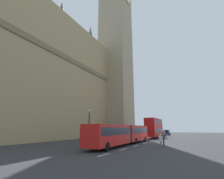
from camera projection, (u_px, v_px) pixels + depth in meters
name	position (u px, v px, depth m)	size (l,w,h in m)	color
ground_plane	(149.00, 142.00, 29.39)	(160.00, 160.00, 0.00)	#333335
lane_centre_marking	(149.00, 142.00, 29.22)	(34.40, 0.16, 0.01)	silver
clock_tower	(116.00, 23.00, 63.24)	(11.28, 11.28, 80.93)	tan
articulated_bus	(123.00, 133.00, 24.66)	(17.92, 2.54, 2.90)	red
double_decker_bus	(154.00, 127.00, 42.50)	(10.19, 2.54, 4.90)	red
sedan_lead	(162.00, 133.00, 50.77)	(4.40, 1.86, 1.85)	black
sedan_trailing	(167.00, 133.00, 58.52)	(4.40, 1.86, 1.85)	navy
traffic_cone_west	(160.00, 141.00, 29.30)	(0.36, 0.36, 0.58)	black
traffic_cone_middle	(165.00, 138.00, 35.26)	(0.36, 0.36, 0.58)	black
street_lamp	(89.00, 124.00, 24.66)	(0.44, 0.44, 5.27)	black
pedestrian_near_cones	(161.00, 141.00, 20.80)	(0.36, 0.43, 1.69)	#726651
pedestrian_by_kerb	(164.00, 139.00, 22.78)	(0.36, 0.41, 1.69)	#333333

